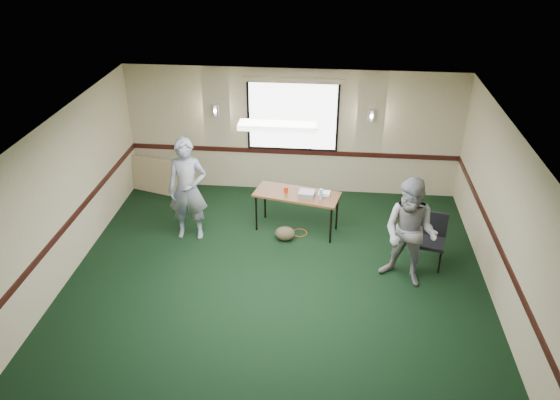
# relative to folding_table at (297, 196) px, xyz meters

# --- Properties ---
(ground) EXTENTS (8.00, 8.00, 0.00)m
(ground) POSITION_rel_folding_table_xyz_m (-0.22, -2.32, -0.74)
(ground) COLOR black
(ground) RESTS_ON ground
(room_shell) EXTENTS (8.00, 8.02, 8.00)m
(room_shell) POSITION_rel_folding_table_xyz_m (-0.22, -0.19, 0.84)
(room_shell) COLOR tan
(room_shell) RESTS_ON ground
(folding_table) EXTENTS (1.69, 0.96, 0.79)m
(folding_table) POSITION_rel_folding_table_xyz_m (0.00, 0.00, 0.00)
(folding_table) COLOR brown
(folding_table) RESTS_ON ground
(projector) EXTENTS (0.32, 0.28, 0.10)m
(projector) POSITION_rel_folding_table_xyz_m (0.19, -0.09, 0.11)
(projector) COLOR gray
(projector) RESTS_ON folding_table
(game_console) EXTENTS (0.23, 0.19, 0.05)m
(game_console) POSITION_rel_folding_table_xyz_m (0.51, 0.01, 0.08)
(game_console) COLOR white
(game_console) RESTS_ON folding_table
(red_cup) EXTENTS (0.07, 0.07, 0.11)m
(red_cup) POSITION_rel_folding_table_xyz_m (-0.21, 0.02, 0.11)
(red_cup) COLOR red
(red_cup) RESTS_ON folding_table
(water_bottle) EXTENTS (0.06, 0.06, 0.21)m
(water_bottle) POSITION_rel_folding_table_xyz_m (0.45, -0.19, 0.16)
(water_bottle) COLOR #83ACD7
(water_bottle) RESTS_ON folding_table
(duffel_bag) EXTENTS (0.45, 0.39, 0.27)m
(duffel_bag) POSITION_rel_folding_table_xyz_m (-0.19, -0.38, -0.60)
(duffel_bag) COLOR #423825
(duffel_bag) RESTS_ON ground
(cable_coil) EXTENTS (0.32, 0.32, 0.01)m
(cable_coil) POSITION_rel_folding_table_xyz_m (0.07, -0.13, -0.73)
(cable_coil) COLOR #D04F1A
(cable_coil) RESTS_ON ground
(folded_table) EXTENTS (1.48, 0.63, 0.75)m
(folded_table) POSITION_rel_folding_table_xyz_m (-3.17, 1.28, -0.36)
(folded_table) COLOR tan
(folded_table) RESTS_ON ground
(conference_chair) EXTENTS (0.55, 0.57, 0.94)m
(conference_chair) POSITION_rel_folding_table_xyz_m (2.40, -0.84, -0.18)
(conference_chair) COLOR black
(conference_chair) RESTS_ON ground
(person_left) EXTENTS (0.76, 0.53, 1.97)m
(person_left) POSITION_rel_folding_table_xyz_m (-1.97, -0.40, 0.25)
(person_left) COLOR #3F578C
(person_left) RESTS_ON ground
(person_right) EXTENTS (1.14, 1.06, 1.88)m
(person_right) POSITION_rel_folding_table_xyz_m (1.92, -1.43, 0.20)
(person_right) COLOR #7491B5
(person_right) RESTS_ON ground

